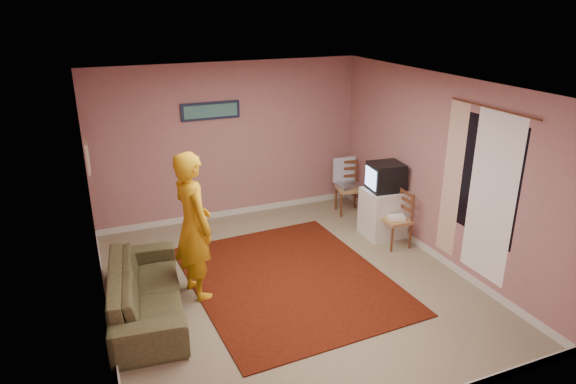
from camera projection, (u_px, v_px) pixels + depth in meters
name	position (u px, v px, depth m)	size (l,w,h in m)	color
ground	(288.00, 283.00, 6.75)	(5.00, 5.00, 0.00)	gray
wall_back	(230.00, 142.00, 8.45)	(4.50, 0.02, 2.60)	#A26D6A
wall_front	(408.00, 291.00, 4.13)	(4.50, 0.02, 2.60)	#A26D6A
wall_left	(94.00, 219.00, 5.48)	(0.02, 5.00, 2.60)	#A26D6A
wall_right	(438.00, 169.00, 7.10)	(0.02, 5.00, 2.60)	#A26D6A
ceiling	(288.00, 84.00, 5.83)	(4.50, 5.00, 0.02)	white
baseboard_back	(233.00, 212.00, 8.88)	(4.50, 0.02, 0.10)	silver
baseboard_left	(109.00, 318.00, 5.92)	(0.02, 5.00, 0.10)	silver
baseboard_right	(428.00, 250.00, 7.54)	(0.02, 5.00, 0.10)	silver
window	(485.00, 179.00, 6.27)	(0.01, 1.10, 1.50)	black
curtain_sheer	(491.00, 198.00, 6.21)	(0.01, 0.75, 2.10)	white
curtain_floral	(452.00, 181.00, 6.81)	(0.01, 0.35, 2.10)	#F1E3CE
curtain_rod	(493.00, 108.00, 5.95)	(0.02, 0.02, 1.40)	brown
picture_back	(211.00, 111.00, 8.12)	(0.95, 0.04, 0.28)	#121932
picture_left	(87.00, 157.00, 6.78)	(0.04, 0.38, 0.42)	#CCB98C
area_rug	(289.00, 279.00, 6.84)	(2.44, 3.06, 0.02)	black
tv_cabinet	(383.00, 212.00, 8.02)	(0.60, 0.54, 0.76)	silver
crt_tv	(385.00, 177.00, 7.81)	(0.54, 0.49, 0.43)	black
chair_a	(349.00, 182.00, 8.81)	(0.48, 0.47, 0.49)	tan
dvd_player	(349.00, 186.00, 8.83)	(0.39, 0.28, 0.07)	#A9A9AE
blue_throw	(344.00, 169.00, 8.91)	(0.41, 0.05, 0.43)	#8097D2
chair_b	(397.00, 214.00, 7.61)	(0.38, 0.40, 0.46)	tan
game_console	(396.00, 217.00, 7.64)	(0.24, 0.17, 0.05)	white
sofa	(146.00, 290.00, 6.02)	(2.05, 0.80, 0.60)	brown
person	(193.00, 226.00, 6.21)	(0.68, 0.45, 1.87)	gold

